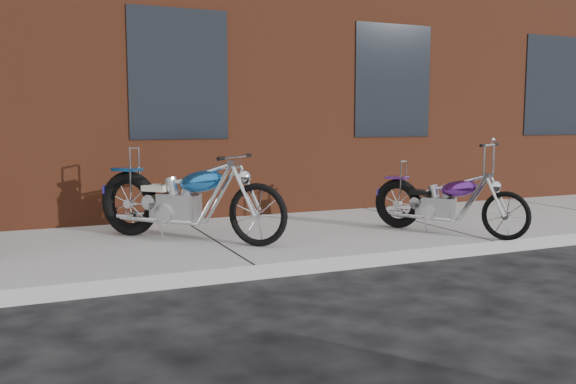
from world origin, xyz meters
name	(u,v)px	position (x,y,z in m)	size (l,w,h in m)	color
ground	(255,280)	(0.00, 0.00, 0.00)	(120.00, 120.00, 0.00)	black
sidewalk	(212,244)	(0.00, 1.50, 0.07)	(22.00, 3.00, 0.15)	#A2A1A1
building_brick	(122,4)	(0.00, 8.00, 4.00)	(22.00, 10.00, 8.00)	#5A2715
chopper_purple	(445,204)	(2.78, 0.67, 0.52)	(1.07, 1.82, 1.14)	black
chopper_blue	(186,203)	(-0.30, 1.50, 0.60)	(1.82, 1.86, 1.08)	black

